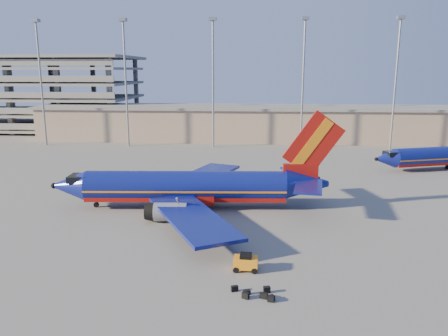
{
  "coord_description": "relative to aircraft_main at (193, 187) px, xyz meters",
  "views": [
    {
      "loc": [
        4.77,
        -53.34,
        17.49
      ],
      "look_at": [
        0.39,
        6.29,
        4.0
      ],
      "focal_mm": 35.0,
      "sensor_mm": 36.0,
      "label": 1
    }
  ],
  "objects": [
    {
      "name": "ground",
      "position": [
        3.24,
        -0.4,
        -2.7
      ],
      "size": [
        220.0,
        220.0,
        0.0
      ],
      "primitive_type": "plane",
      "color": "slate",
      "rests_on": "ground"
    },
    {
      "name": "terminal_building",
      "position": [
        13.24,
        57.6,
        1.61
      ],
      "size": [
        122.0,
        16.0,
        8.5
      ],
      "color": "gray",
      "rests_on": "ground"
    },
    {
      "name": "parking_garage",
      "position": [
        -58.76,
        73.65,
        9.03
      ],
      "size": [
        62.0,
        32.0,
        21.4
      ],
      "color": "slate",
      "rests_on": "ground"
    },
    {
      "name": "light_mast_row",
      "position": [
        8.24,
        45.6,
        14.85
      ],
      "size": [
        101.6,
        1.6,
        28.65
      ],
      "color": "gray",
      "rests_on": "ground"
    },
    {
      "name": "aircraft_main",
      "position": [
        0.0,
        0.0,
        0.0
      ],
      "size": [
        37.38,
        35.89,
        12.65
      ],
      "rotation": [
        0.0,
        0.0,
        0.06
      ],
      "color": "navy",
      "rests_on": "ground"
    },
    {
      "name": "baggage_tug",
      "position": [
        7.3,
        -17.76,
        -1.89
      ],
      "size": [
        2.23,
        1.41,
        1.55
      ],
      "rotation": [
        0.0,
        0.0,
        -0.05
      ],
      "color": "orange",
      "rests_on": "ground"
    },
    {
      "name": "luggage_pile",
      "position": [
        8.35,
        -22.29,
        -2.47
      ],
      "size": [
        3.53,
        1.87,
        0.53
      ],
      "color": "black",
      "rests_on": "ground"
    }
  ]
}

